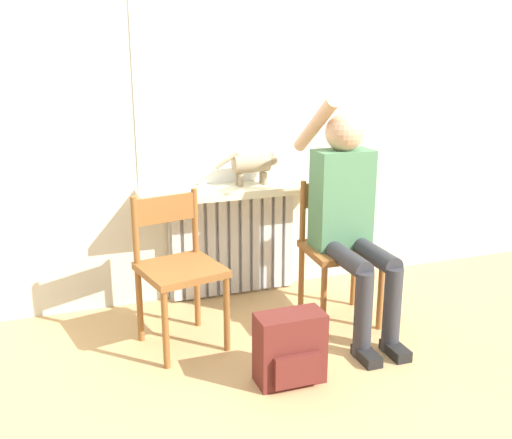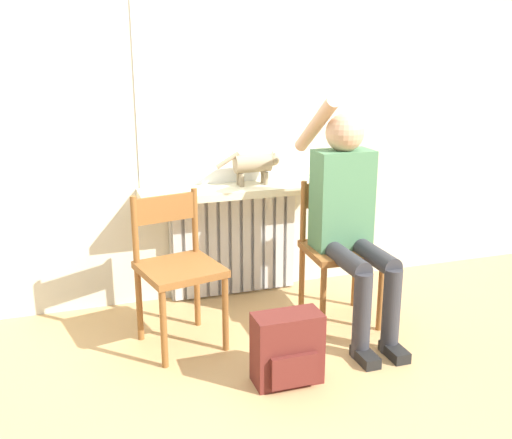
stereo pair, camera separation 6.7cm
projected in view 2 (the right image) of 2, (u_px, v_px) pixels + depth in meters
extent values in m
plane|color=tan|center=(297.00, 376.00, 3.10)|extent=(12.00, 12.00, 0.00)
cube|color=beige|center=(229.00, 93.00, 3.84)|extent=(7.00, 0.06, 2.70)
cube|color=silver|center=(233.00, 242.00, 4.06)|extent=(0.87, 0.05, 0.72)
cube|color=silver|center=(177.00, 250.00, 3.90)|extent=(0.06, 0.03, 0.70)
cube|color=silver|center=(189.00, 249.00, 3.92)|extent=(0.06, 0.03, 0.70)
cube|color=silver|center=(201.00, 248.00, 3.95)|extent=(0.06, 0.03, 0.70)
cube|color=silver|center=(212.00, 247.00, 3.97)|extent=(0.06, 0.03, 0.70)
cube|color=silver|center=(224.00, 245.00, 3.99)|extent=(0.06, 0.03, 0.70)
cube|color=silver|center=(235.00, 244.00, 4.02)|extent=(0.06, 0.03, 0.70)
cube|color=silver|center=(246.00, 243.00, 4.04)|extent=(0.06, 0.03, 0.70)
cube|color=silver|center=(257.00, 242.00, 4.07)|extent=(0.06, 0.03, 0.70)
cube|color=silver|center=(268.00, 241.00, 4.09)|extent=(0.06, 0.03, 0.70)
cube|color=silver|center=(279.00, 240.00, 4.11)|extent=(0.06, 0.03, 0.70)
cube|color=silver|center=(290.00, 239.00, 4.14)|extent=(0.06, 0.03, 0.70)
cube|color=beige|center=(238.00, 190.00, 3.85)|extent=(1.26, 0.30, 0.05)
cube|color=white|center=(230.00, 78.00, 3.78)|extent=(1.21, 0.01, 1.34)
cube|color=brown|center=(180.00, 269.00, 3.30)|extent=(0.49, 0.49, 0.04)
cylinder|color=brown|center=(164.00, 329.00, 3.13)|extent=(0.04, 0.04, 0.44)
cylinder|color=brown|center=(225.00, 314.00, 3.31)|extent=(0.04, 0.04, 0.44)
cylinder|color=brown|center=(139.00, 304.00, 3.43)|extent=(0.04, 0.04, 0.44)
cylinder|color=brown|center=(197.00, 291.00, 3.61)|extent=(0.04, 0.04, 0.44)
cylinder|color=brown|center=(135.00, 229.00, 3.30)|extent=(0.04, 0.04, 0.38)
cylinder|color=brown|center=(195.00, 220.00, 3.48)|extent=(0.04, 0.04, 0.38)
cube|color=brown|center=(165.00, 208.00, 3.37)|extent=(0.37, 0.10, 0.15)
cube|color=brown|center=(341.00, 251.00, 3.60)|extent=(0.44, 0.44, 0.04)
cylinder|color=brown|center=(323.00, 303.00, 3.45)|extent=(0.04, 0.04, 0.44)
cylinder|color=brown|center=(381.00, 296.00, 3.54)|extent=(0.04, 0.04, 0.44)
cylinder|color=brown|center=(302.00, 280.00, 3.79)|extent=(0.04, 0.04, 0.44)
cylinder|color=brown|center=(355.00, 274.00, 3.88)|extent=(0.04, 0.04, 0.44)
cylinder|color=brown|center=(303.00, 211.00, 3.66)|extent=(0.04, 0.04, 0.38)
cylinder|color=brown|center=(358.00, 207.00, 3.76)|extent=(0.04, 0.04, 0.38)
cube|color=brown|center=(332.00, 194.00, 3.68)|extent=(0.37, 0.04, 0.15)
cylinder|color=#333338|center=(344.00, 258.00, 3.37)|extent=(0.11, 0.47, 0.11)
cylinder|color=#333338|center=(373.00, 255.00, 3.42)|extent=(0.11, 0.47, 0.11)
cylinder|color=#333338|center=(362.00, 316.00, 3.22)|extent=(0.10, 0.10, 0.49)
cylinder|color=#333338|center=(391.00, 311.00, 3.28)|extent=(0.10, 0.10, 0.49)
cube|color=black|center=(365.00, 357.00, 3.23)|extent=(0.09, 0.20, 0.06)
cube|color=black|center=(394.00, 352.00, 3.28)|extent=(0.09, 0.20, 0.06)
cube|color=#4C7F56|center=(342.00, 199.00, 3.53)|extent=(0.34, 0.20, 0.59)
sphere|color=tan|center=(345.00, 133.00, 3.42)|extent=(0.22, 0.22, 0.22)
cylinder|color=tan|center=(316.00, 125.00, 3.50)|extent=(0.08, 0.50, 0.38)
cylinder|color=#4C7F56|center=(368.00, 204.00, 3.55)|extent=(0.08, 0.08, 0.47)
cylinder|color=#9E896B|center=(253.00, 163.00, 3.86)|extent=(0.24, 0.12, 0.12)
sphere|color=#9E896B|center=(273.00, 159.00, 3.90)|extent=(0.09, 0.09, 0.09)
cone|color=#9E896B|center=(275.00, 154.00, 3.87)|extent=(0.03, 0.03, 0.03)
cone|color=#9E896B|center=(272.00, 153.00, 3.90)|extent=(0.03, 0.03, 0.03)
cylinder|color=#9E896B|center=(266.00, 178.00, 3.88)|extent=(0.03, 0.03, 0.08)
cylinder|color=#9E896B|center=(263.00, 177.00, 3.94)|extent=(0.03, 0.03, 0.08)
cylinder|color=#9E896B|center=(242.00, 180.00, 3.83)|extent=(0.03, 0.03, 0.08)
cylinder|color=#9E896B|center=(239.00, 178.00, 3.89)|extent=(0.03, 0.03, 0.08)
cylinder|color=#9E896B|center=(228.00, 160.00, 3.80)|extent=(0.16, 0.03, 0.11)
cube|color=maroon|center=(287.00, 348.00, 3.00)|extent=(0.34, 0.17, 0.37)
cube|color=maroon|center=(294.00, 371.00, 2.93)|extent=(0.24, 0.03, 0.17)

